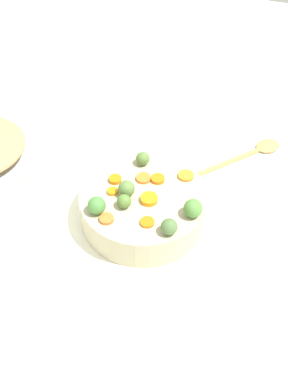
% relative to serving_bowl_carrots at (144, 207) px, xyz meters
% --- Properties ---
extents(tabletop, '(2.40, 2.40, 0.02)m').
position_rel_serving_bowl_carrots_xyz_m(tabletop, '(-0.00, 0.03, -0.05)').
color(tabletop, white).
rests_on(tabletop, ground).
extents(serving_bowl_carrots, '(0.29, 0.29, 0.08)m').
position_rel_serving_bowl_carrots_xyz_m(serving_bowl_carrots, '(0.00, 0.00, 0.00)').
color(serving_bowl_carrots, '#B7AE8C').
rests_on(serving_bowl_carrots, tabletop).
extents(carrot_slice_0, '(0.04, 0.04, 0.01)m').
position_rel_serving_bowl_carrots_xyz_m(carrot_slice_0, '(-0.05, -0.09, 0.04)').
color(carrot_slice_0, orange).
rests_on(carrot_slice_0, serving_bowl_carrots).
extents(carrot_slice_1, '(0.03, 0.03, 0.01)m').
position_rel_serving_bowl_carrots_xyz_m(carrot_slice_1, '(0.02, 0.05, 0.04)').
color(carrot_slice_1, orange).
rests_on(carrot_slice_1, serving_bowl_carrots).
extents(carrot_slice_2, '(0.04, 0.04, 0.01)m').
position_rel_serving_bowl_carrots_xyz_m(carrot_slice_2, '(-0.02, 0.05, 0.04)').
color(carrot_slice_2, orange).
rests_on(carrot_slice_2, serving_bowl_carrots).
extents(carrot_slice_3, '(0.05, 0.05, 0.01)m').
position_rel_serving_bowl_carrots_xyz_m(carrot_slice_3, '(0.02, -0.01, 0.04)').
color(carrot_slice_3, orange).
rests_on(carrot_slice_3, serving_bowl_carrots).
extents(carrot_slice_4, '(0.05, 0.05, 0.01)m').
position_rel_serving_bowl_carrots_xyz_m(carrot_slice_4, '(0.07, 0.09, 0.04)').
color(carrot_slice_4, orange).
rests_on(carrot_slice_4, serving_bowl_carrots).
extents(carrot_slice_5, '(0.03, 0.03, 0.01)m').
position_rel_serving_bowl_carrots_xyz_m(carrot_slice_5, '(-0.08, 0.02, 0.04)').
color(carrot_slice_5, orange).
rests_on(carrot_slice_5, serving_bowl_carrots).
extents(carrot_slice_6, '(0.03, 0.03, 0.01)m').
position_rel_serving_bowl_carrots_xyz_m(carrot_slice_6, '(-0.07, -0.01, 0.04)').
color(carrot_slice_6, orange).
rests_on(carrot_slice_6, serving_bowl_carrots).
extents(carrot_slice_7, '(0.04, 0.04, 0.01)m').
position_rel_serving_bowl_carrots_xyz_m(carrot_slice_7, '(0.03, -0.08, 0.04)').
color(carrot_slice_7, orange).
rests_on(carrot_slice_7, serving_bowl_carrots).
extents(brussels_sprout_0, '(0.04, 0.04, 0.04)m').
position_rel_serving_bowl_carrots_xyz_m(brussels_sprout_0, '(-0.04, -0.01, 0.06)').
color(brussels_sprout_0, '#577A3C').
rests_on(brussels_sprout_0, serving_bowl_carrots).
extents(brussels_sprout_1, '(0.03, 0.03, 0.03)m').
position_rel_serving_bowl_carrots_xyz_m(brussels_sprout_1, '(-0.03, -0.05, 0.06)').
color(brussels_sprout_1, '#537932').
rests_on(brussels_sprout_1, serving_bowl_carrots).
extents(brussels_sprout_2, '(0.04, 0.04, 0.04)m').
position_rel_serving_bowl_carrots_xyz_m(brussels_sprout_2, '(0.12, -0.02, 0.06)').
color(brussels_sprout_2, '#50853B').
rests_on(brussels_sprout_2, serving_bowl_carrots).
extents(brussels_sprout_3, '(0.04, 0.04, 0.04)m').
position_rel_serving_bowl_carrots_xyz_m(brussels_sprout_3, '(0.08, -0.09, 0.06)').
color(brussels_sprout_3, '#4C6C3A').
rests_on(brussels_sprout_3, serving_bowl_carrots).
extents(brussels_sprout_4, '(0.04, 0.04, 0.04)m').
position_rel_serving_bowl_carrots_xyz_m(brussels_sprout_4, '(-0.08, -0.08, 0.06)').
color(brussels_sprout_4, '#48823B').
rests_on(brussels_sprout_4, serving_bowl_carrots).
extents(brussels_sprout_5, '(0.03, 0.03, 0.03)m').
position_rel_serving_bowl_carrots_xyz_m(brussels_sprout_5, '(-0.04, 0.10, 0.06)').
color(brussels_sprout_5, '#517536').
rests_on(brussels_sprout_5, serving_bowl_carrots).
extents(wooden_spoon, '(0.21, 0.22, 0.01)m').
position_rel_serving_bowl_carrots_xyz_m(wooden_spoon, '(0.21, 0.31, -0.03)').
color(wooden_spoon, tan).
rests_on(wooden_spoon, tabletop).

